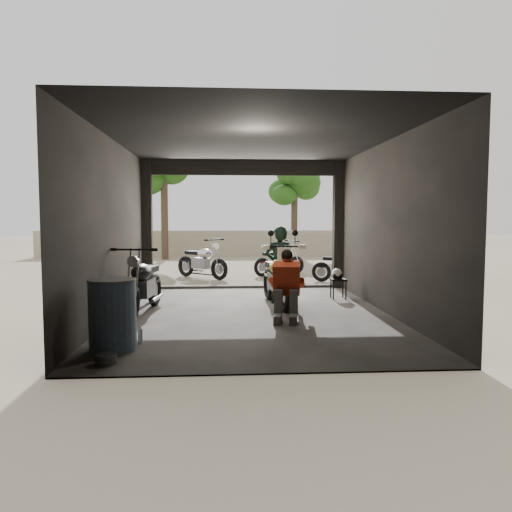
{
  "coord_description": "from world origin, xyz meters",
  "views": [
    {
      "loc": [
        -0.53,
        -9.04,
        1.79
      ],
      "look_at": [
        0.12,
        0.6,
        1.05
      ],
      "focal_mm": 35.0,
      "sensor_mm": 36.0,
      "label": 1
    }
  ],
  "objects": [
    {
      "name": "oil_drum",
      "position": [
        -2.0,
        -2.36,
        0.48
      ],
      "size": [
        0.69,
        0.69,
        0.97
      ],
      "primitive_type": "cylinder",
      "rotation": [
        0.0,
        0.0,
        0.12
      ],
      "color": "slate",
      "rests_on": "ground"
    },
    {
      "name": "garage",
      "position": [
        0.0,
        0.55,
        1.28
      ],
      "size": [
        7.0,
        7.13,
        3.2
      ],
      "color": "#2D2B28",
      "rests_on": "ground"
    },
    {
      "name": "outside_bike_c",
      "position": [
        2.77,
        4.37,
        0.52
      ],
      "size": [
        1.66,
        1.26,
        1.04
      ],
      "primitive_type": null,
      "rotation": [
        0.0,
        0.0,
        1.1
      ],
      "color": "black",
      "rests_on": "ground"
    },
    {
      "name": "rider",
      "position": [
        0.64,
        1.2,
        0.81
      ],
      "size": [
        0.61,
        0.42,
        1.61
      ],
      "primitive_type": "imported",
      "rotation": [
        0.0,
        0.0,
        3.2
      ],
      "color": "black",
      "rests_on": "ground"
    },
    {
      "name": "boundary_wall",
      "position": [
        0.0,
        14.0,
        0.6
      ],
      "size": [
        18.0,
        0.3,
        1.2
      ],
      "primitive_type": "cube",
      "color": "gray",
      "rests_on": "ground"
    },
    {
      "name": "stool",
      "position": [
        2.0,
        1.66,
        0.38
      ],
      "size": [
        0.33,
        0.33,
        0.46
      ],
      "rotation": [
        0.0,
        0.0,
        -0.16
      ],
      "color": "black",
      "rests_on": "ground"
    },
    {
      "name": "tree_left",
      "position": [
        -3.0,
        12.5,
        3.99
      ],
      "size": [
        2.2,
        2.2,
        5.6
      ],
      "color": "#382B1E",
      "rests_on": "ground"
    },
    {
      "name": "tree_right",
      "position": [
        2.8,
        14.0,
        3.56
      ],
      "size": [
        2.2,
        2.2,
        5.0
      ],
      "color": "#382B1E",
      "rests_on": "ground"
    },
    {
      "name": "helmet",
      "position": [
        1.97,
        1.71,
        0.57
      ],
      "size": [
        0.26,
        0.27,
        0.22
      ],
      "primitive_type": "ellipsoid",
      "rotation": [
        0.0,
        0.0,
        0.12
      ],
      "color": "white",
      "rests_on": "stool"
    },
    {
      "name": "main_bike",
      "position": [
        0.56,
        0.9,
        0.64
      ],
      "size": [
        1.01,
        2.01,
        1.29
      ],
      "primitive_type": null,
      "rotation": [
        0.0,
        0.0,
        0.11
      ],
      "color": "#F4F1CE",
      "rests_on": "ground"
    },
    {
      "name": "ground",
      "position": [
        0.0,
        0.0,
        0.0
      ],
      "size": [
        80.0,
        80.0,
        0.0
      ],
      "primitive_type": "plane",
      "color": "#7A6D56",
      "rests_on": "ground"
    },
    {
      "name": "mechanic",
      "position": [
        0.55,
        -0.64,
        0.6
      ],
      "size": [
        0.75,
        0.92,
        1.2
      ],
      "primitive_type": null,
      "rotation": [
        0.0,
        0.0,
        -0.18
      ],
      "color": "#E0441D",
      "rests_on": "ground"
    },
    {
      "name": "outside_bike_b",
      "position": [
        1.23,
        6.24,
        0.54
      ],
      "size": [
        1.73,
        1.33,
        1.09
      ],
      "primitive_type": null,
      "rotation": [
        0.0,
        0.0,
        2.06
      ],
      "color": "#421016",
      "rests_on": "ground"
    },
    {
      "name": "sign_post",
      "position": [
        3.1,
        3.21,
        1.4
      ],
      "size": [
        0.7,
        0.08,
        2.11
      ],
      "rotation": [
        0.0,
        0.0,
        0.22
      ],
      "color": "black",
      "rests_on": "ground"
    },
    {
      "name": "left_bike",
      "position": [
        -2.0,
        0.29,
        0.63
      ],
      "size": [
        1.01,
        1.95,
        1.26
      ],
      "primitive_type": null,
      "rotation": [
        0.0,
        0.0,
        -0.13
      ],
      "color": "black",
      "rests_on": "ground"
    },
    {
      "name": "outside_bike_a",
      "position": [
        -1.14,
        5.66,
        0.59
      ],
      "size": [
        1.77,
        1.71,
        1.18
      ],
      "primitive_type": null,
      "rotation": [
        0.0,
        0.0,
        0.83
      ],
      "color": "black",
      "rests_on": "ground"
    }
  ]
}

